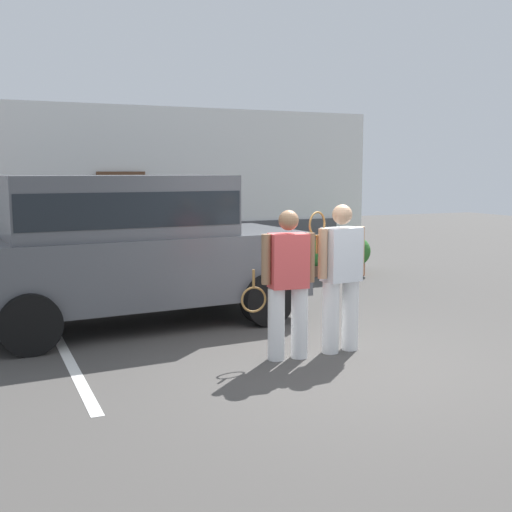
{
  "coord_description": "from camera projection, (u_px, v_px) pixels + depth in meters",
  "views": [
    {
      "loc": [
        -3.5,
        -6.12,
        2.1
      ],
      "look_at": [
        -0.29,
        1.2,
        1.05
      ],
      "focal_mm": 45.19,
      "sensor_mm": 36.0,
      "label": 1
    }
  ],
  "objects": [
    {
      "name": "ground_plane",
      "position": [
        323.0,
        360.0,
        7.23
      ],
      "size": [
        40.0,
        40.0,
        0.0
      ],
      "primitive_type": "plane",
      "color": "#423F3D"
    },
    {
      "name": "parking_stripe_0",
      "position": [
        65.0,
        352.0,
        7.55
      ],
      "size": [
        0.12,
        4.4,
        0.01
      ],
      "primitive_type": "cube",
      "color": "silver",
      "rests_on": "ground_plane"
    },
    {
      "name": "house_frontage",
      "position": [
        169.0,
        199.0,
        12.54
      ],
      "size": [
        8.66,
        0.4,
        3.33
      ],
      "color": "white",
      "rests_on": "ground_plane"
    },
    {
      "name": "parked_suv",
      "position": [
        127.0,
        242.0,
        8.79
      ],
      "size": [
        4.72,
        2.41,
        2.05
      ],
      "rotation": [
        0.0,
        0.0,
        0.07
      ],
      "color": "#4C4F54",
      "rests_on": "ground_plane"
    },
    {
      "name": "tennis_player_man",
      "position": [
        288.0,
        283.0,
        7.17
      ],
      "size": [
        0.87,
        0.3,
        1.68
      ],
      "rotation": [
        0.0,
        0.0,
        3.03
      ],
      "color": "white",
      "rests_on": "ground_plane"
    },
    {
      "name": "tennis_player_woman",
      "position": [
        341.0,
        275.0,
        7.47
      ],
      "size": [
        0.78,
        0.31,
        1.73
      ],
      "rotation": [
        0.0,
        0.0,
        3.25
      ],
      "color": "white",
      "rests_on": "ground_plane"
    },
    {
      "name": "potted_plant_by_porch",
      "position": [
        313.0,
        256.0,
        13.02
      ],
      "size": [
        0.55,
        0.55,
        0.73
      ],
      "color": "brown",
      "rests_on": "ground_plane"
    },
    {
      "name": "potted_plant_secondary",
      "position": [
        356.0,
        254.0,
        13.1
      ],
      "size": [
        0.6,
        0.6,
        0.79
      ],
      "color": "#9E5638",
      "rests_on": "ground_plane"
    }
  ]
}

